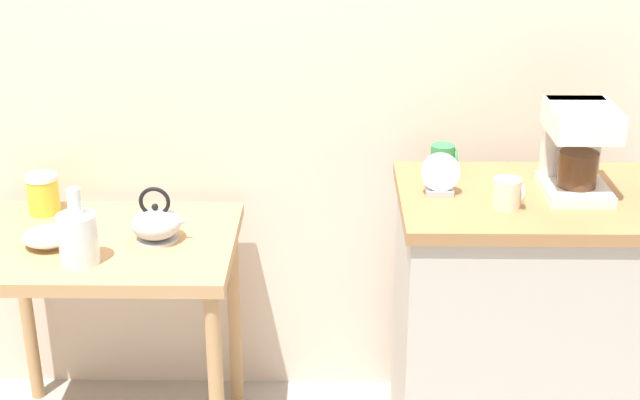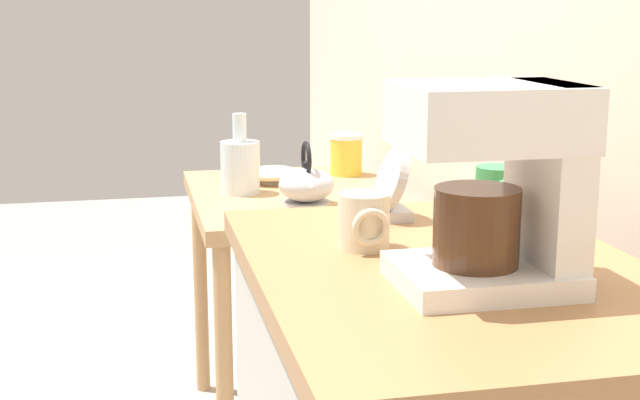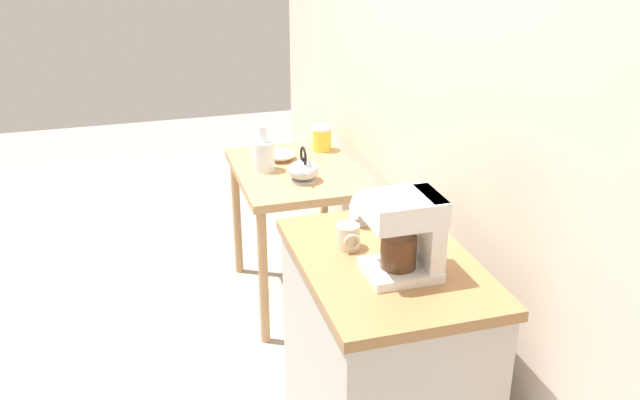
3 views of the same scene
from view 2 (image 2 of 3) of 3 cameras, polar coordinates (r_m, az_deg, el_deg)
The scene contains 9 objects.
wooden_table at distance 2.50m, azimuth -1.49°, elevation -1.78°, with size 0.78×0.58×0.72m.
bowl_stoneware at distance 2.61m, azimuth -3.12°, elevation 1.69°, with size 0.15×0.15×0.05m.
teakettle at distance 2.31m, azimuth -0.87°, elevation 0.97°, with size 0.18×0.15×0.17m.
glass_carafe_vase at distance 2.46m, azimuth -5.16°, elevation 2.25°, with size 0.11×0.11×0.22m.
canister_enamel at distance 2.73m, azimuth 1.69°, elevation 2.96°, with size 0.10×0.10×0.13m.
coffee_maker at distance 1.14m, azimuth 11.63°, elevation 1.41°, with size 0.18×0.22×0.26m.
mug_small_cream at distance 1.31m, azimuth 2.86°, elevation -1.37°, with size 0.08×0.08×0.08m.
mug_tall_green at distance 1.53m, azimuth 11.32°, elevation 0.50°, with size 0.08×0.07×0.09m.
table_clock at distance 1.50m, azimuth 4.60°, elevation 0.85°, with size 0.11×0.06×0.12m.
Camera 2 is at (1.80, -0.41, 1.23)m, focal length 49.77 mm.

